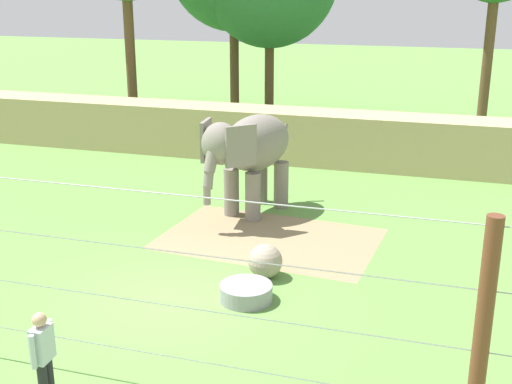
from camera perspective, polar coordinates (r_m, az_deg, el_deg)
name	(u,v)px	position (r m, az deg, el deg)	size (l,w,h in m)	color
ground_plane	(166,301)	(13.95, -7.76, -9.30)	(120.00, 120.00, 0.00)	#609342
dirt_patch	(269,239)	(16.99, 1.18, -4.07)	(5.45, 3.60, 0.01)	#937F5B
embankment_wall	(300,136)	(24.24, 3.80, 4.85)	(36.00, 1.80, 1.88)	tan
elephant	(250,149)	(18.29, -0.49, 3.74)	(2.24, 3.70, 2.86)	gray
enrichment_ball	(265,261)	(14.71, 0.81, -6.01)	(0.77, 0.77, 0.77)	gray
cable_fence	(86,281)	(10.92, -14.47, -7.44)	(13.00, 0.23, 3.49)	brown
zookeeper	(44,357)	(10.66, -17.92, -13.47)	(0.23, 0.58, 1.67)	#232328
water_tub	(246,292)	(13.77, -0.87, -8.66)	(1.10, 1.10, 0.35)	gray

